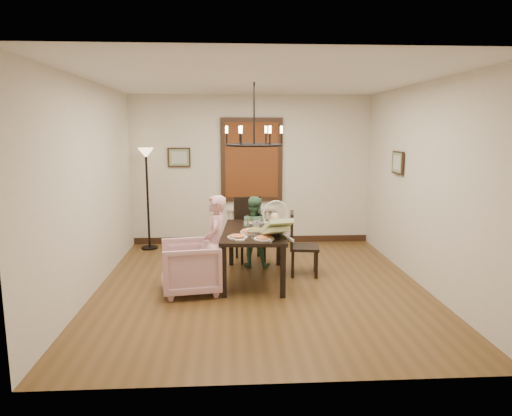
{
  "coord_description": "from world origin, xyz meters",
  "views": [
    {
      "loc": [
        -0.42,
        -6.1,
        2.16
      ],
      "look_at": [
        -0.04,
        0.33,
        1.05
      ],
      "focal_mm": 32.0,
      "sensor_mm": 36.0,
      "label": 1
    }
  ],
  "objects": [
    {
      "name": "chandelier",
      "position": [
        -0.07,
        0.28,
        1.95
      ],
      "size": [
        0.8,
        0.8,
        0.04
      ],
      "primitive_type": "torus",
      "color": "black",
      "rests_on": "room_shell"
    },
    {
      "name": "chair_right",
      "position": [
        0.69,
        0.47,
        0.48
      ],
      "size": [
        0.48,
        0.48,
        0.96
      ],
      "primitive_type": null,
      "rotation": [
        0.0,
        0.0,
        1.43
      ],
      "color": "black",
      "rests_on": "room_shell"
    },
    {
      "name": "drinking_glass",
      "position": [
        -0.05,
        0.39,
        0.81
      ],
      "size": [
        0.07,
        0.07,
        0.15
      ],
      "primitive_type": "cylinder",
      "color": "silver",
      "rests_on": "dining_table"
    },
    {
      "name": "floor_lamp",
      "position": [
        -1.9,
        2.15,
        0.9
      ],
      "size": [
        0.3,
        0.3,
        1.8
      ],
      "primitive_type": null,
      "color": "black",
      "rests_on": "room_shell"
    },
    {
      "name": "radiator",
      "position": [
        0.0,
        2.48,
        0.35
      ],
      "size": [
        0.92,
        0.12,
        0.62
      ],
      "primitive_type": null,
      "color": "silver",
      "rests_on": "room_shell"
    },
    {
      "name": "baby_bouncer",
      "position": [
        0.19,
        -0.21,
        0.91
      ],
      "size": [
        0.5,
        0.6,
        0.34
      ],
      "primitive_type": null,
      "rotation": [
        0.0,
        0.0,
        0.25
      ],
      "color": "beige",
      "rests_on": "dining_table"
    },
    {
      "name": "dining_table",
      "position": [
        -0.07,
        0.28,
        0.65
      ],
      "size": [
        0.99,
        1.63,
        0.74
      ],
      "rotation": [
        0.0,
        0.0,
        -0.07
      ],
      "color": "black",
      "rests_on": "room_shell"
    },
    {
      "name": "salad_bowl",
      "position": [
        -0.07,
        0.05,
        0.77
      ],
      "size": [
        0.31,
        0.31,
        0.08
      ],
      "primitive_type": "imported",
      "color": "white",
      "rests_on": "dining_table"
    },
    {
      "name": "seated_man",
      "position": [
        -0.05,
        0.94,
        0.47
      ],
      "size": [
        0.52,
        0.44,
        0.94
      ],
      "primitive_type": "imported",
      "rotation": [
        0.0,
        0.0,
        2.94
      ],
      "color": "#477752",
      "rests_on": "room_shell"
    },
    {
      "name": "armchair",
      "position": [
        -0.95,
        -0.19,
        0.35
      ],
      "size": [
        0.87,
        0.85,
        0.7
      ],
      "primitive_type": "imported",
      "rotation": [
        0.0,
        0.0,
        -1.42
      ],
      "color": "#CE9DAD",
      "rests_on": "room_shell"
    },
    {
      "name": "elderly_woman",
      "position": [
        -0.62,
        -0.11,
        0.54
      ],
      "size": [
        0.28,
        0.41,
        1.08
      ],
      "primitive_type": "imported",
      "rotation": [
        0.0,
        0.0,
        -1.62
      ],
      "color": "#D4959F",
      "rests_on": "room_shell"
    },
    {
      "name": "window_blinds",
      "position": [
        0.0,
        2.46,
        1.6
      ],
      "size": [
        1.0,
        0.03,
        1.4
      ],
      "primitive_type": "cube",
      "color": "brown",
      "rests_on": "room_shell"
    },
    {
      "name": "picture_right",
      "position": [
        2.21,
        0.9,
        1.65
      ],
      "size": [
        0.03,
        0.42,
        0.36
      ],
      "primitive_type": "cube",
      "rotation": [
        0.0,
        0.0,
        1.57
      ],
      "color": "black",
      "rests_on": "room_shell"
    },
    {
      "name": "pizza_platter",
      "position": [
        -0.11,
        0.11,
        0.76
      ],
      "size": [
        0.33,
        0.33,
        0.04
      ],
      "primitive_type": "cylinder",
      "color": "tan",
      "rests_on": "dining_table"
    },
    {
      "name": "picture_back",
      "position": [
        -1.35,
        2.47,
        1.65
      ],
      "size": [
        0.42,
        0.03,
        0.36
      ],
      "primitive_type": "cube",
      "color": "black",
      "rests_on": "room_shell"
    },
    {
      "name": "chair_far",
      "position": [
        -0.08,
        1.27,
        0.53
      ],
      "size": [
        0.55,
        0.55,
        1.05
      ],
      "primitive_type": null,
      "rotation": [
        0.0,
        0.0,
        0.21
      ],
      "color": "black",
      "rests_on": "room_shell"
    },
    {
      "name": "room_shell",
      "position": [
        0.0,
        0.37,
        1.4
      ],
      "size": [
        4.51,
        5.0,
        2.81
      ],
      "color": "brown",
      "rests_on": "ground"
    }
  ]
}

